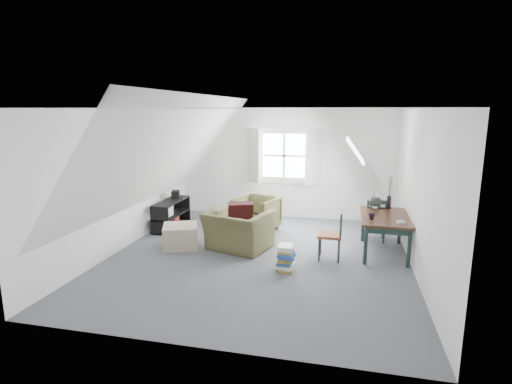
% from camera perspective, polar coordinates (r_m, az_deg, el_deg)
% --- Properties ---
extents(floor, '(5.50, 5.50, 0.00)m').
position_cam_1_polar(floor, '(6.95, 0.36, -9.27)').
color(floor, '#535459').
rests_on(floor, ground).
extents(ceiling, '(5.50, 5.50, 0.00)m').
position_cam_1_polar(ceiling, '(6.49, 0.39, 11.82)').
color(ceiling, white).
rests_on(ceiling, wall_back).
extents(wall_back, '(5.00, 0.00, 5.00)m').
position_cam_1_polar(wall_back, '(9.28, 4.07, 3.99)').
color(wall_back, white).
rests_on(wall_back, ground).
extents(wall_front, '(5.00, 0.00, 5.00)m').
position_cam_1_polar(wall_front, '(4.04, -8.15, -6.18)').
color(wall_front, white).
rests_on(wall_front, ground).
extents(wall_left, '(0.00, 5.50, 5.50)m').
position_cam_1_polar(wall_left, '(7.55, -18.50, 1.66)').
color(wall_left, white).
rests_on(wall_left, ground).
extents(wall_right, '(0.00, 5.50, 5.50)m').
position_cam_1_polar(wall_right, '(6.55, 22.26, -0.06)').
color(wall_right, white).
rests_on(wall_right, ground).
extents(slope_left, '(3.19, 5.50, 4.48)m').
position_cam_1_polar(slope_left, '(7.03, -12.11, 5.63)').
color(slope_left, white).
rests_on(slope_left, wall_left).
extents(slope_right, '(3.19, 5.50, 4.48)m').
position_cam_1_polar(slope_right, '(6.38, 14.16, 4.95)').
color(slope_right, white).
rests_on(slope_right, wall_right).
extents(dormer_window, '(1.71, 0.35, 1.30)m').
position_cam_1_polar(dormer_window, '(9.18, 4.01, 5.17)').
color(dormer_window, white).
rests_on(dormer_window, wall_back).
extents(skylight, '(0.35, 0.75, 0.47)m').
position_cam_1_polar(skylight, '(7.67, 13.98, 5.81)').
color(skylight, white).
rests_on(skylight, slope_right).
extents(armchair_near, '(1.31, 1.21, 0.70)m').
position_cam_1_polar(armchair_near, '(7.35, -2.52, -8.08)').
color(armchair_near, '#4B4B2A').
rests_on(armchair_near, floor).
extents(armchair_far, '(0.99, 1.00, 0.73)m').
position_cam_1_polar(armchair_far, '(8.39, 0.12, -5.54)').
color(armchair_far, '#4B4B2A').
rests_on(armchair_far, floor).
extents(throw_pillow, '(0.52, 0.41, 0.47)m').
position_cam_1_polar(throw_pillow, '(7.31, -2.25, -3.12)').
color(throw_pillow, '#390F14').
rests_on(throw_pillow, armchair_near).
extents(ottoman, '(0.80, 0.80, 0.41)m').
position_cam_1_polar(ottoman, '(7.51, -10.72, -6.20)').
color(ottoman, tan).
rests_on(ottoman, floor).
extents(dining_table, '(0.82, 1.36, 0.68)m').
position_cam_1_polar(dining_table, '(7.30, 17.95, -3.93)').
color(dining_table, '#351B0F').
rests_on(dining_table, floor).
extents(demijohn, '(0.24, 0.24, 0.33)m').
position_cam_1_polar(demijohn, '(7.67, 16.67, -1.37)').
color(demijohn, silver).
rests_on(demijohn, dining_table).
extents(vase_twigs, '(0.08, 0.09, 0.60)m').
position_cam_1_polar(vase_twigs, '(7.79, 18.45, -1.30)').
color(vase_twigs, black).
rests_on(vase_twigs, dining_table).
extents(cup, '(0.12, 0.12, 0.10)m').
position_cam_1_polar(cup, '(6.97, 16.15, -3.79)').
color(cup, black).
rests_on(cup, dining_table).
extents(paper_box, '(0.14, 0.11, 0.04)m').
position_cam_1_polar(paper_box, '(6.87, 19.98, -4.10)').
color(paper_box, white).
rests_on(paper_box, dining_table).
extents(dining_chair_far, '(0.39, 0.39, 0.84)m').
position_cam_1_polar(dining_chair_far, '(7.98, 16.69, -3.69)').
color(dining_chair_far, brown).
rests_on(dining_chair_far, floor).
extents(dining_chair_near, '(0.39, 0.39, 0.84)m').
position_cam_1_polar(dining_chair_near, '(6.84, 10.78, -5.97)').
color(dining_chair_near, brown).
rests_on(dining_chair_near, floor).
extents(media_shelf, '(0.38, 1.15, 0.59)m').
position_cam_1_polar(media_shelf, '(8.71, -12.09, -3.35)').
color(media_shelf, black).
rests_on(media_shelf, floor).
extents(electronics_box, '(0.22, 0.26, 0.18)m').
position_cam_1_polar(electronics_box, '(8.87, -11.42, -0.38)').
color(electronics_box, black).
rests_on(electronics_box, media_shelf).
extents(magazine_stack, '(0.30, 0.36, 0.41)m').
position_cam_1_polar(magazine_stack, '(6.36, 4.27, -9.38)').
color(magazine_stack, '#B29933').
rests_on(magazine_stack, floor).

